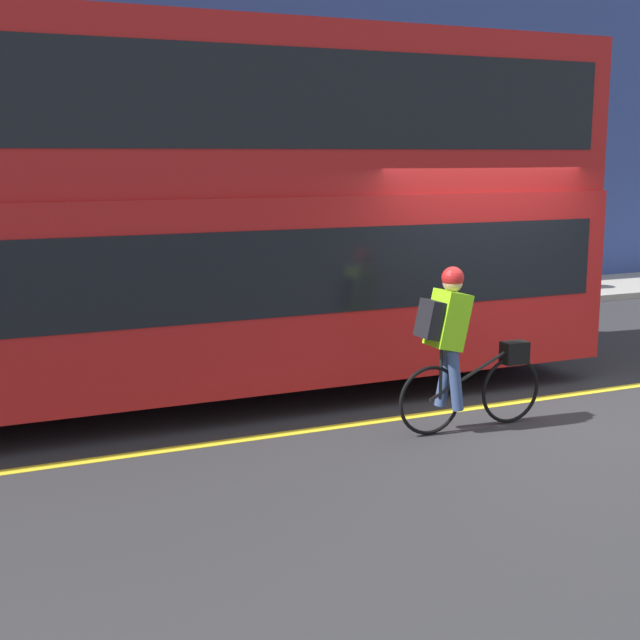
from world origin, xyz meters
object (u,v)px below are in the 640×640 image
cyclist_on_bike (458,343)px  bus (75,202)px  trash_bin (558,262)px  street_sign_post (153,220)px

cyclist_on_bike → bus: bearing=144.9°
cyclist_on_bike → trash_bin: (6.40, 6.41, -0.23)m
bus → street_sign_post: bearing=66.6°
bus → cyclist_on_bike: 4.07m
bus → street_sign_post: (1.81, 4.19, -0.52)m
trash_bin → street_sign_post: bearing=-180.0°
trash_bin → cyclist_on_bike: bearing=-134.9°
bus → street_sign_post: 4.59m
cyclist_on_bike → street_sign_post: street_sign_post is taller
cyclist_on_bike → street_sign_post: size_ratio=0.58×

